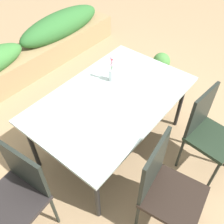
% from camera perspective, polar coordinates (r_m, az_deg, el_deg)
% --- Properties ---
extents(ground_plane, '(12.00, 12.00, 0.00)m').
position_cam_1_polar(ground_plane, '(3.02, 1.35, -6.48)').
color(ground_plane, '#9E7F5B').
extents(dining_table, '(1.66, 1.05, 0.73)m').
position_cam_1_polar(dining_table, '(2.49, 0.00, 2.56)').
color(dining_table, '#B2C6C1').
rests_on(dining_table, ground).
extents(chair_near_right, '(0.46, 0.46, 0.96)m').
position_cam_1_polar(chair_near_right, '(2.58, 20.93, -3.75)').
color(chair_near_right, black).
rests_on(chair_near_right, ground).
extents(chair_end_left, '(0.51, 0.51, 0.93)m').
position_cam_1_polar(chair_end_left, '(2.18, -21.03, -17.04)').
color(chair_end_left, black).
rests_on(chair_end_left, ground).
extents(chair_near_left, '(0.52, 0.52, 0.98)m').
position_cam_1_polar(chair_near_left, '(2.14, 12.15, -16.26)').
color(chair_near_left, black).
rests_on(chair_near_left, ground).
extents(flower_vase, '(0.06, 0.06, 0.29)m').
position_cam_1_polar(flower_vase, '(2.59, -0.03, 9.14)').
color(flower_vase, silver).
rests_on(flower_vase, dining_table).
extents(planter_box, '(3.50, 0.52, 0.70)m').
position_cam_1_polar(planter_box, '(4.04, -19.38, 12.26)').
color(planter_box, '#9E7F56').
rests_on(planter_box, ground).
extents(potted_plant, '(0.25, 0.25, 0.45)m').
position_cam_1_polar(potted_plant, '(3.79, 11.05, 10.15)').
color(potted_plant, '#9E6047').
rests_on(potted_plant, ground).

